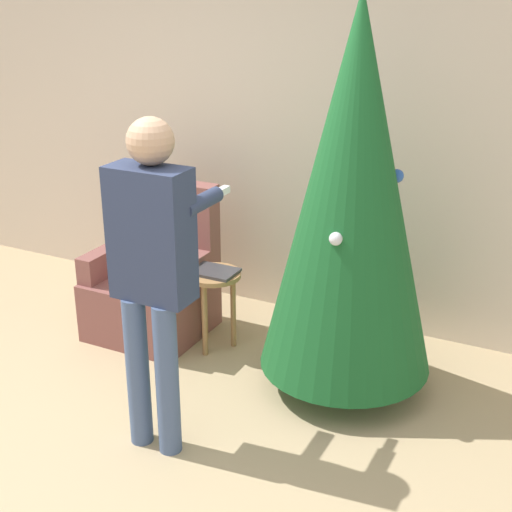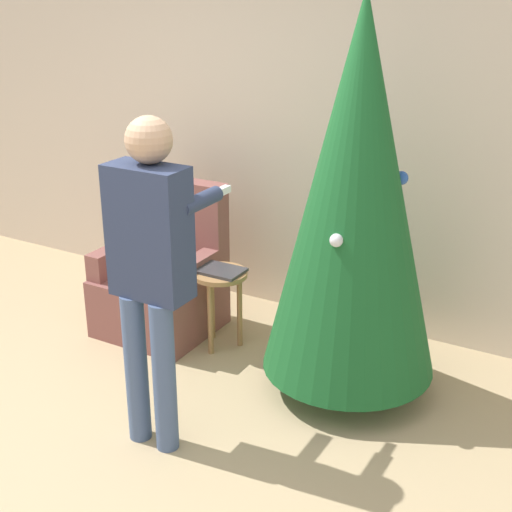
{
  "view_description": "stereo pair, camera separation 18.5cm",
  "coord_description": "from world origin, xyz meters",
  "px_view_note": "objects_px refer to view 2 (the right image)",
  "views": [
    {
      "loc": [
        2.13,
        -2.23,
        2.33
      ],
      "look_at": [
        0.58,
        0.85,
        0.96
      ],
      "focal_mm": 50.0,
      "sensor_mm": 36.0,
      "label": 1
    },
    {
      "loc": [
        2.29,
        -2.14,
        2.33
      ],
      "look_at": [
        0.58,
        0.85,
        0.96
      ],
      "focal_mm": 50.0,
      "sensor_mm": 36.0,
      "label": 2
    }
  ],
  "objects_px": {
    "side_stool": "(220,287)",
    "armchair": "(164,282)",
    "person_standing": "(151,258)",
    "christmas_tree": "(356,193)"
  },
  "relations": [
    {
      "from": "christmas_tree",
      "to": "side_stool",
      "type": "relative_size",
      "value": 4.27
    },
    {
      "from": "side_stool",
      "to": "armchair",
      "type": "bearing_deg",
      "value": 174.45
    },
    {
      "from": "armchair",
      "to": "side_stool",
      "type": "xyz_separation_m",
      "value": [
        0.5,
        -0.05,
        0.09
      ]
    },
    {
      "from": "christmas_tree",
      "to": "side_stool",
      "type": "xyz_separation_m",
      "value": [
        -0.93,
        0.06,
        -0.79
      ]
    },
    {
      "from": "christmas_tree",
      "to": "armchair",
      "type": "height_order",
      "value": "christmas_tree"
    },
    {
      "from": "person_standing",
      "to": "side_stool",
      "type": "distance_m",
      "value": 1.21
    },
    {
      "from": "armchair",
      "to": "side_stool",
      "type": "height_order",
      "value": "armchair"
    },
    {
      "from": "person_standing",
      "to": "armchair",
      "type": "bearing_deg",
      "value": 125.25
    },
    {
      "from": "christmas_tree",
      "to": "person_standing",
      "type": "xyz_separation_m",
      "value": [
        -0.68,
        -0.95,
        -0.19
      ]
    },
    {
      "from": "person_standing",
      "to": "side_stool",
      "type": "height_order",
      "value": "person_standing"
    }
  ]
}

